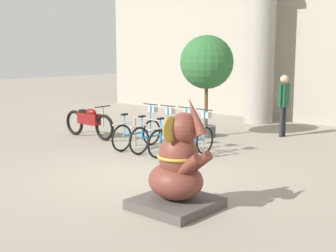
% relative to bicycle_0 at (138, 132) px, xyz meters
% --- Properties ---
extents(ground_plane, '(60.00, 60.00, 0.00)m').
position_rel_bicycle_0_xyz_m(ground_plane, '(1.97, -1.81, -0.41)').
color(ground_plane, gray).
extents(building_facade, '(20.00, 0.20, 6.00)m').
position_rel_bicycle_0_xyz_m(building_facade, '(1.97, 6.79, 2.59)').
color(building_facade, '#A39E8E').
rests_on(building_facade, ground_plane).
extents(column_left, '(1.22, 1.22, 5.16)m').
position_rel_bicycle_0_xyz_m(column_left, '(0.13, 5.79, 2.21)').
color(column_left, gray).
rests_on(column_left, ground_plane).
extents(bike_rack, '(2.32, 0.05, 0.77)m').
position_rel_bicycle_0_xyz_m(bike_rack, '(0.86, 0.14, 0.15)').
color(bike_rack, gray).
rests_on(bike_rack, ground_plane).
extents(bicycle_0, '(0.48, 1.76, 1.11)m').
position_rel_bicycle_0_xyz_m(bicycle_0, '(0.00, 0.00, 0.00)').
color(bicycle_0, black).
rests_on(bicycle_0, ground_plane).
extents(bicycle_1, '(0.48, 1.76, 1.11)m').
position_rel_bicycle_0_xyz_m(bicycle_1, '(0.57, 0.03, 0.00)').
color(bicycle_1, black).
rests_on(bicycle_1, ground_plane).
extents(bicycle_2, '(0.48, 1.76, 1.11)m').
position_rel_bicycle_0_xyz_m(bicycle_2, '(1.15, 0.06, 0.00)').
color(bicycle_2, black).
rests_on(bicycle_2, ground_plane).
extents(bicycle_3, '(0.48, 1.76, 1.11)m').
position_rel_bicycle_0_xyz_m(bicycle_3, '(1.72, 0.03, 0.00)').
color(bicycle_3, black).
rests_on(bicycle_3, ground_plane).
extents(elephant_statue, '(1.19, 1.19, 1.83)m').
position_rel_bicycle_0_xyz_m(elephant_statue, '(3.76, -2.92, 0.20)').
color(elephant_statue, '#4C4742').
rests_on(elephant_statue, ground_plane).
extents(motorcycle, '(2.06, 0.55, 0.96)m').
position_rel_bicycle_0_xyz_m(motorcycle, '(-2.05, 0.08, 0.06)').
color(motorcycle, black).
rests_on(motorcycle, ground_plane).
extents(person_pedestrian, '(0.24, 0.47, 1.79)m').
position_rel_bicycle_0_xyz_m(person_pedestrian, '(2.04, 3.88, 0.67)').
color(person_pedestrian, '#28282D').
rests_on(person_pedestrian, ground_plane).
extents(potted_tree, '(1.52, 1.52, 2.92)m').
position_rel_bicycle_0_xyz_m(potted_tree, '(0.37, 2.41, 1.68)').
color(potted_tree, '#4C4C4C').
rests_on(potted_tree, ground_plane).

